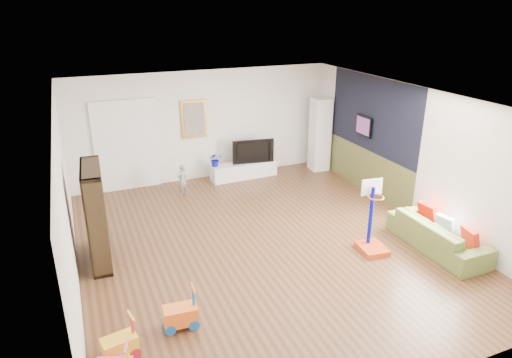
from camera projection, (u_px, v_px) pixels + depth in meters
name	position (u px, v px, depth m)	size (l,w,h in m)	color
floor	(264.00, 244.00, 8.48)	(6.50, 7.50, 0.00)	brown
ceiling	(265.00, 100.00, 7.50)	(6.50, 7.50, 0.00)	white
wall_back	(204.00, 126.00, 11.22)	(6.50, 0.00, 2.70)	silver
wall_front	(408.00, 294.00, 4.77)	(6.50, 0.00, 2.70)	silver
wall_left	(66.00, 206.00, 6.83)	(0.00, 7.50, 2.70)	silver
wall_right	(413.00, 154.00, 9.16)	(0.00, 7.50, 2.70)	beige
navy_accent	(372.00, 115.00, 10.17)	(0.01, 3.20, 1.70)	black
olive_wainscot	(367.00, 171.00, 10.66)	(0.01, 3.20, 1.00)	brown
doorway	(126.00, 147.00, 10.61)	(1.45, 0.06, 2.10)	white
painting_back	(194.00, 119.00, 11.02)	(0.62, 0.06, 0.92)	gold
artwork_right	(364.00, 126.00, 10.43)	(0.04, 0.56, 0.46)	#7F3F8C
media_console	(244.00, 170.00, 11.60)	(1.70, 0.43, 0.40)	silver
tall_cabinet	(320.00, 134.00, 11.92)	(0.45, 0.45, 1.91)	white
bookshelf	(96.00, 215.00, 7.63)	(0.31, 1.18, 1.73)	#312314
sofa	(438.00, 235.00, 8.22)	(1.95, 0.76, 0.57)	#5C6E30
basketball_hoop	(375.00, 218.00, 7.99)	(0.46, 0.56, 1.33)	#C03F17
ride_on_yellow	(119.00, 339.00, 5.68)	(0.43, 0.26, 0.57)	yellow
ride_on_orange	(180.00, 309.00, 6.21)	(0.46, 0.28, 0.61)	orange
child	(182.00, 180.00, 10.46)	(0.28, 0.18, 0.76)	slate
tv	(252.00, 150.00, 11.50)	(1.06, 0.14, 0.61)	black
vase_plant	(215.00, 159.00, 11.22)	(0.33, 0.28, 0.36)	#0D1092
pillow_left	(470.00, 238.00, 7.75)	(0.10, 0.38, 0.38)	red
pillow_center	(445.00, 224.00, 8.23)	(0.09, 0.35, 0.35)	white
pillow_right	(427.00, 213.00, 8.69)	(0.10, 0.38, 0.38)	#B00E02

